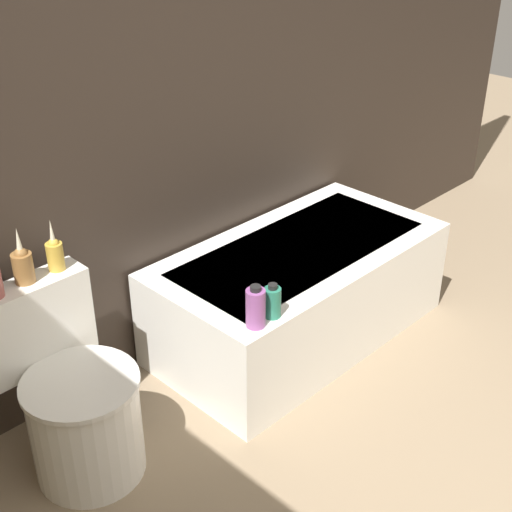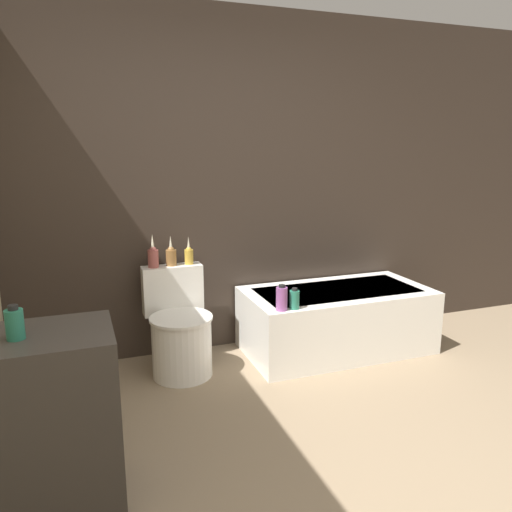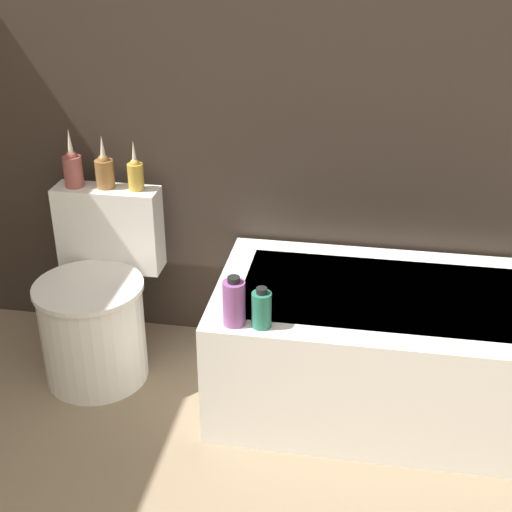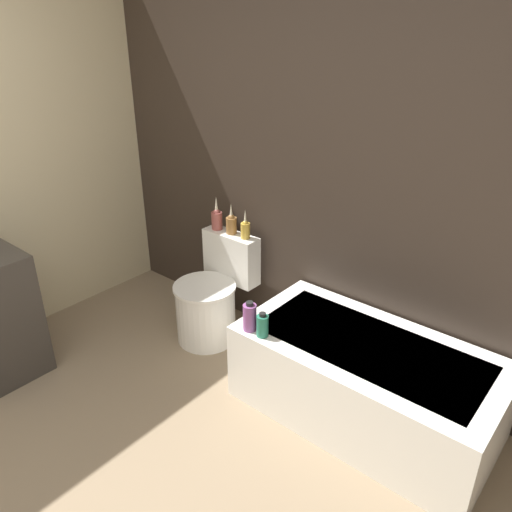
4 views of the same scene
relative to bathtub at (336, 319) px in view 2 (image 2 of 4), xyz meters
The scene contains 10 objects.
wall_back_tiled 1.37m from the bathtub, 151.53° to the left, with size 6.40×0.06×2.60m.
bathtub is the anchor object (origin of this frame).
toilet 1.25m from the bathtub, behind, with size 0.44×0.57×0.74m.
vanity_counter 2.39m from the bathtub, 151.00° to the right, with size 0.62×0.45×0.83m.
soap_bottle_glass 2.54m from the bathtub, 151.23° to the right, with size 0.07×0.07×0.14m.
vase_gold 1.51m from the bathtub, 170.00° to the left, with size 0.08×0.08×0.24m.
vase_silver 1.39m from the bathtub, 168.51° to the left, with size 0.08×0.08×0.22m.
vase_bronze 1.27m from the bathtub, 167.32° to the left, with size 0.06×0.06×0.21m.
shampoo_bottle_tall 0.75m from the bathtub, 153.35° to the right, with size 0.08×0.08×0.18m.
shampoo_bottle_short 0.67m from the bathtub, 149.13° to the right, with size 0.07×0.07×0.15m.
Camera 2 is at (-1.11, -1.53, 1.60)m, focal length 35.00 mm.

